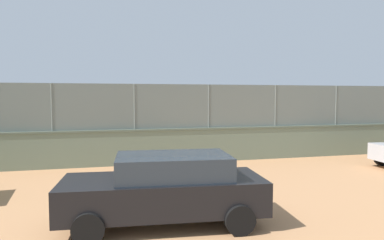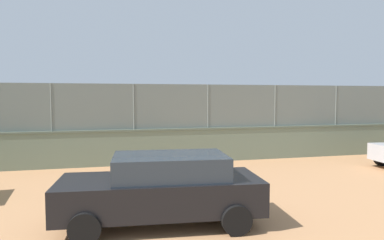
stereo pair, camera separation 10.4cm
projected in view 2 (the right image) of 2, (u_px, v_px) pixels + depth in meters
ground_plane at (153, 132)px, 26.81m from camera, size 260.00×260.00×0.00m
perimeter_wall at (242, 143)px, 15.20m from camera, size 28.80×0.79×1.46m
fence_panel_on_wall at (242, 106)px, 15.09m from camera, size 28.29×0.48×1.84m
player_near_wall_returning at (256, 129)px, 19.45m from camera, size 1.27×0.77×1.64m
player_at_service_line at (100, 121)px, 25.69m from camera, size 0.76×1.00×1.62m
player_baseline_waiting at (187, 127)px, 22.02m from camera, size 1.15×0.69×1.49m
sports_ball at (280, 127)px, 17.33m from camera, size 0.08×0.08×0.08m
courtside_bench at (328, 143)px, 17.44m from camera, size 1.61×0.40×0.87m
parked_car_black at (163, 188)px, 7.49m from camera, size 4.44×2.16×1.52m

